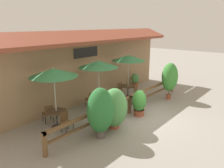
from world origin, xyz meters
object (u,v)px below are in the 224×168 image
chair_near_wallside (48,113)px  chair_middle_streetside (108,104)px  dining_table_middle (99,99)px  patio_umbrella_far (129,58)px  patio_umbrella_near (54,73)px  chair_middle_wallside (91,98)px  potted_plant_entrance_palm (135,80)px  patio_umbrella_middle (98,64)px  dining_table_far (128,88)px  dining_table_near (57,114)px  chair_far_wallside (118,88)px  chair_near_streetside (66,121)px  potted_plant_corner_fern (114,108)px  chair_far_streetside (138,92)px  potted_plant_small_flowering (170,77)px  potted_plant_broad_leaf (139,102)px  potted_plant_tall_tropical (100,111)px

chair_near_wallside → chair_middle_streetside: 3.04m
dining_table_middle → patio_umbrella_far: patio_umbrella_far is taller
patio_umbrella_near → patio_umbrella_far: (5.49, -0.03, 0.00)m
chair_middle_wallside → patio_umbrella_near: bearing=22.0°
patio_umbrella_near → potted_plant_entrance_palm: bearing=6.5°
patio_umbrella_middle → potted_plant_entrance_palm: patio_umbrella_middle is taller
dining_table_far → dining_table_near: bearing=179.7°
patio_umbrella_near → chair_far_wallside: size_ratio=3.15×
chair_near_streetside → potted_plant_entrance_palm: potted_plant_entrance_palm is taller
chair_far_wallside → potted_plant_corner_fern: (-3.86, -2.79, 0.46)m
chair_far_streetside → patio_umbrella_middle: bearing=156.0°
chair_near_streetside → chair_far_wallside: (5.48, 1.41, 0.00)m
chair_middle_streetside → chair_far_streetside: size_ratio=1.00×
potted_plant_small_flowering → patio_umbrella_far: bearing=121.8°
potted_plant_broad_leaf → dining_table_near: bearing=148.3°
dining_table_near → chair_far_wallside: size_ratio=1.05×
dining_table_near → potted_plant_corner_fern: bearing=-52.5°
patio_umbrella_near → potted_plant_entrance_palm: 7.94m
dining_table_far → potted_plant_broad_leaf: bearing=-133.2°
chair_near_streetside → chair_far_wallside: size_ratio=1.00×
patio_umbrella_near → potted_plant_small_flowering: (6.83, -2.19, -1.15)m
chair_far_streetside → potted_plant_broad_leaf: 2.41m
patio_umbrella_near → chair_middle_streetside: size_ratio=3.15×
dining_table_near → patio_umbrella_far: 5.82m
dining_table_middle → potted_plant_small_flowering: size_ratio=0.40×
chair_far_streetside → chair_far_wallside: 1.49m
potted_plant_broad_leaf → potted_plant_entrance_palm: 5.14m
patio_umbrella_far → dining_table_far: bearing=0.0°
patio_umbrella_far → potted_plant_tall_tropical: patio_umbrella_far is taller
patio_umbrella_near → chair_far_wallside: patio_umbrella_near is taller
chair_far_wallside → patio_umbrella_near: bearing=11.1°
patio_umbrella_far → chair_far_wallside: patio_umbrella_far is taller
chair_middle_wallside → chair_middle_streetside: bearing=96.0°
chair_near_wallside → patio_umbrella_middle: patio_umbrella_middle is taller
chair_far_streetside → potted_plant_corner_fern: potted_plant_corner_fern is taller
chair_near_streetside → chair_near_wallside: 1.39m
chair_far_streetside → potted_plant_entrance_palm: bearing=27.5°
potted_plant_corner_fern → dining_table_middle: bearing=60.3°
chair_far_wallside → potted_plant_corner_fern: potted_plant_corner_fern is taller
chair_middle_streetside → dining_table_far: bearing=26.8°
chair_middle_streetside → potted_plant_tall_tropical: 2.65m
dining_table_far → potted_plant_tall_tropical: (-4.94, -2.17, 0.56)m
dining_table_near → chair_near_wallside: 0.71m
dining_table_far → chair_near_streetside: bearing=-173.1°
chair_far_streetside → potted_plant_entrance_palm: potted_plant_entrance_palm is taller
dining_table_near → potted_plant_small_flowering: bearing=-17.8°
patio_umbrella_middle → patio_umbrella_far: bearing=1.0°
potted_plant_broad_leaf → potted_plant_tall_tropical: size_ratio=0.63×
dining_table_middle → chair_middle_wallside: chair_middle_wallside is taller
potted_plant_entrance_palm → chair_middle_streetside: bearing=-161.7°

